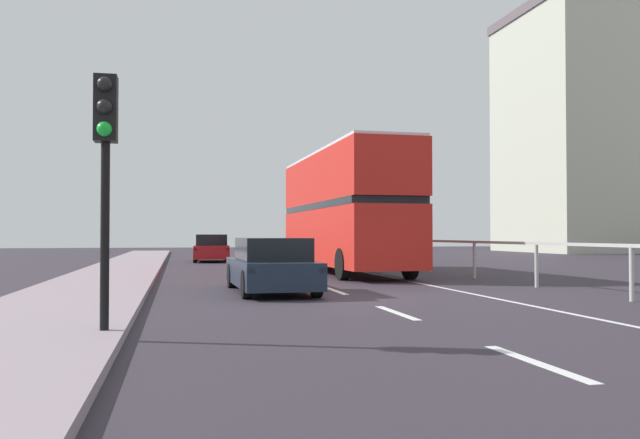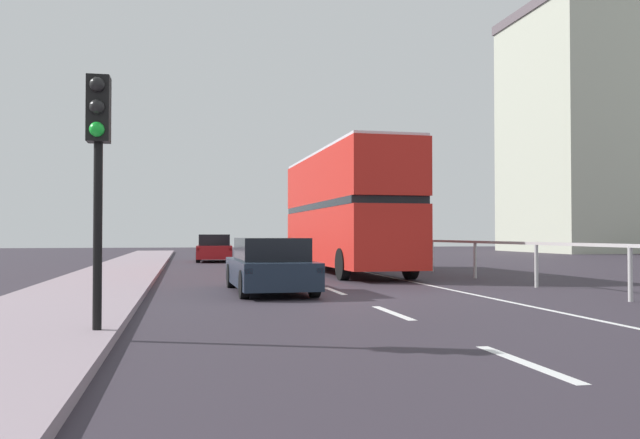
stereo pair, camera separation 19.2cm
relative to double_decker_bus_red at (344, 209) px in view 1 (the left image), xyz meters
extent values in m
cube|color=#312A34|center=(-2.15, -9.06, -2.44)|extent=(74.03, 120.00, 0.10)
cube|color=gray|center=(-8.18, -9.06, -2.32)|extent=(2.88, 80.00, 0.14)
cube|color=silver|center=(-2.15, -17.19, -2.38)|extent=(0.16, 2.20, 0.01)
cube|color=silver|center=(-2.15, -12.41, -2.38)|extent=(0.16, 2.20, 0.01)
cube|color=silver|center=(-2.15, -7.63, -2.38)|extent=(0.16, 2.20, 0.01)
cube|color=silver|center=(-2.15, -2.86, -2.38)|extent=(0.16, 2.20, 0.01)
cube|color=silver|center=(-2.15, 1.92, -2.38)|extent=(0.16, 2.20, 0.01)
cube|color=silver|center=(-2.15, 6.70, -2.38)|extent=(0.16, 2.20, 0.01)
cube|color=silver|center=(-2.15, 11.47, -2.38)|extent=(0.16, 2.20, 0.01)
cube|color=silver|center=(-2.15, 16.25, -2.38)|extent=(0.16, 2.20, 0.01)
cube|color=silver|center=(-2.15, 21.03, -2.38)|extent=(0.16, 2.20, 0.01)
cube|color=silver|center=(0.86, -0.06, -2.38)|extent=(0.12, 46.00, 0.01)
cube|color=#BBB7B7|center=(3.40, -0.06, -1.20)|extent=(0.08, 42.00, 0.08)
cylinder|color=#BBB7B7|center=(3.40, -11.52, -1.79)|extent=(0.10, 0.10, 1.19)
cylinder|color=#BBB7B7|center=(3.40, -7.70, -1.79)|extent=(0.10, 0.10, 1.19)
cylinder|color=#BBB7B7|center=(3.40, -3.88, -1.79)|extent=(0.10, 0.10, 1.19)
cylinder|color=#BBB7B7|center=(3.40, -0.06, -1.79)|extent=(0.10, 0.10, 1.19)
cylinder|color=#BBB7B7|center=(3.40, 3.75, -1.79)|extent=(0.10, 0.10, 1.19)
cylinder|color=#BBB7B7|center=(3.40, 7.57, -1.79)|extent=(0.10, 0.10, 1.19)
cylinder|color=#BBB7B7|center=(3.40, 11.39, -1.79)|extent=(0.10, 0.10, 1.19)
cylinder|color=#BBB7B7|center=(3.40, 15.21, -1.79)|extent=(0.10, 0.10, 1.19)
cylinder|color=#BBB7B7|center=(3.40, 19.03, -1.79)|extent=(0.10, 0.10, 1.19)
cube|color=#B5B8A3|center=(28.58, 25.15, 7.36)|extent=(14.11, 12.03, 19.50)
cube|color=#5D5157|center=(28.58, 25.15, 17.51)|extent=(14.40, 12.27, 0.80)
cube|color=red|center=(0.00, -0.01, -1.04)|extent=(2.67, 10.95, 1.99)
cube|color=black|center=(0.00, -0.01, 0.08)|extent=(2.68, 10.52, 0.24)
cube|color=red|center=(0.00, -0.01, 1.09)|extent=(2.67, 10.95, 1.78)
cube|color=silver|center=(0.00, -0.01, 2.03)|extent=(2.62, 10.74, 0.10)
cube|color=black|center=(-0.12, 5.42, -0.94)|extent=(2.18, 0.09, 1.40)
cube|color=yellow|center=(-0.12, 5.42, 1.54)|extent=(1.46, 0.07, 0.28)
cylinder|color=black|center=(-1.20, 4.02, -1.89)|extent=(0.30, 1.01, 1.00)
cylinder|color=black|center=(1.02, 4.07, -1.89)|extent=(0.30, 1.01, 1.00)
cylinder|color=black|center=(-1.02, -3.88, -1.89)|extent=(0.30, 1.01, 1.00)
cylinder|color=black|center=(1.20, -3.83, -1.89)|extent=(0.30, 1.01, 1.00)
cube|color=#1C2736|center=(-3.81, -7.64, -1.90)|extent=(1.86, 4.60, 0.62)
cube|color=black|center=(-3.80, -7.87, -1.32)|extent=(1.60, 2.55, 0.54)
cube|color=red|center=(-4.53, -9.91, -1.74)|extent=(0.16, 0.06, 0.12)
cube|color=red|center=(-2.98, -9.87, -1.74)|extent=(0.16, 0.06, 0.12)
cylinder|color=black|center=(-4.64, -6.08, -2.07)|extent=(0.22, 0.64, 0.64)
cylinder|color=black|center=(-3.05, -6.04, -2.07)|extent=(0.22, 0.64, 0.64)
cylinder|color=black|center=(-4.57, -9.24, -2.07)|extent=(0.22, 0.64, 0.64)
cylinder|color=black|center=(-2.98, -9.20, -2.07)|extent=(0.22, 0.64, 0.64)
cylinder|color=black|center=(-7.01, -14.58, -0.53)|extent=(0.12, 0.12, 3.44)
cube|color=black|center=(-7.01, -14.58, 0.74)|extent=(0.30, 0.30, 0.90)
sphere|color=black|center=(-7.01, -14.75, 1.04)|extent=(0.20, 0.20, 0.20)
sphere|color=black|center=(-7.01, -14.75, 0.74)|extent=(0.20, 0.20, 0.20)
sphere|color=green|center=(-7.01, -14.75, 0.44)|extent=(0.20, 0.20, 0.20)
cube|color=maroon|center=(-4.33, 11.45, -1.87)|extent=(1.99, 4.36, 0.68)
cube|color=black|center=(-4.34, 11.24, -1.24)|extent=(1.68, 2.43, 0.57)
cube|color=red|center=(-5.23, 9.38, -1.70)|extent=(0.16, 0.07, 0.12)
cube|color=red|center=(-3.65, 9.31, -1.70)|extent=(0.16, 0.07, 0.12)
cylinder|color=black|center=(-5.07, 12.92, -2.07)|extent=(0.23, 0.65, 0.64)
cylinder|color=black|center=(-3.45, 12.84, -2.07)|extent=(0.23, 0.65, 0.64)
cylinder|color=black|center=(-5.21, 10.05, -2.07)|extent=(0.23, 0.65, 0.64)
cylinder|color=black|center=(-3.59, 9.97, -2.07)|extent=(0.23, 0.65, 0.64)
camera|label=1|loc=(-6.04, -23.87, -0.97)|focal=37.06mm
camera|label=2|loc=(-5.85, -23.91, -0.97)|focal=37.06mm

